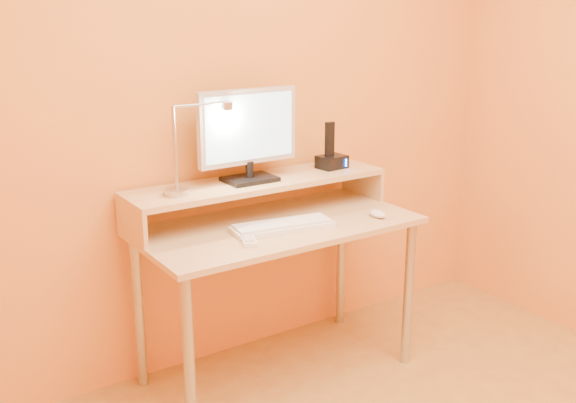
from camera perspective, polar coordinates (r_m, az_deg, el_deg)
wall_back at (r=2.97m, az=-4.35°, el=9.50°), size 3.00×0.04×2.50m
desk_leg_fl at (r=2.52m, az=-8.56°, el=-13.58°), size 0.04×0.04×0.69m
desk_leg_fr at (r=3.09m, az=10.37°, el=-7.87°), size 0.04×0.04×0.69m
desk_leg_bl at (r=2.94m, az=-12.79°, el=-9.34°), size 0.04×0.04×0.69m
desk_leg_br at (r=3.44m, az=4.60°, el=-5.13°), size 0.04×0.04×0.69m
desk_lower at (r=2.82m, az=-0.92°, el=-2.12°), size 1.20×0.60×0.02m
shelf_riser_left at (r=2.68m, az=-13.41°, el=-1.79°), size 0.02×0.30×0.14m
shelf_riser_right at (r=3.25m, az=6.42°, el=1.73°), size 0.02×0.30×0.14m
desk_shelf at (r=2.90m, az=-2.54°, el=1.66°), size 1.20×0.30×0.02m
monitor_foot at (r=2.87m, az=-3.33°, el=1.95°), size 0.22×0.16×0.02m
monitor_neck at (r=2.86m, az=-3.34°, el=2.81°), size 0.04×0.04×0.07m
monitor_panel at (r=2.83m, az=-3.50°, el=6.49°), size 0.47×0.04×0.32m
monitor_back at (r=2.85m, az=-3.74°, el=6.55°), size 0.42×0.02×0.27m
monitor_screen at (r=2.82m, az=-3.31°, el=6.44°), size 0.43×0.01×0.28m
lamp_base at (r=2.69m, az=-9.59°, el=0.83°), size 0.10×0.10×0.02m
lamp_post at (r=2.65m, az=-9.77°, el=4.54°), size 0.01×0.01×0.33m
lamp_arm at (r=2.67m, az=-7.56°, el=8.33°), size 0.24×0.01×0.01m
lamp_head at (r=2.73m, az=-5.27°, el=8.24°), size 0.04×0.04×0.03m
lamp_bulb at (r=2.73m, az=-5.26°, el=7.91°), size 0.03×0.03×0.00m
phone_dock at (r=3.11m, az=3.81°, el=3.45°), size 0.14×0.11×0.06m
phone_handset at (r=3.08m, az=3.63°, el=5.41°), size 0.04×0.03×0.16m
phone_led at (r=3.10m, az=5.05°, el=3.37°), size 0.01×0.00×0.04m
keyboard at (r=2.73m, az=-0.48°, el=-2.21°), size 0.45×0.20×0.02m
mouse at (r=2.92m, az=7.76°, el=-1.05°), size 0.06×0.10×0.03m
remote_control at (r=2.62m, az=-3.54°, el=-3.11°), size 0.13×0.20×0.02m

